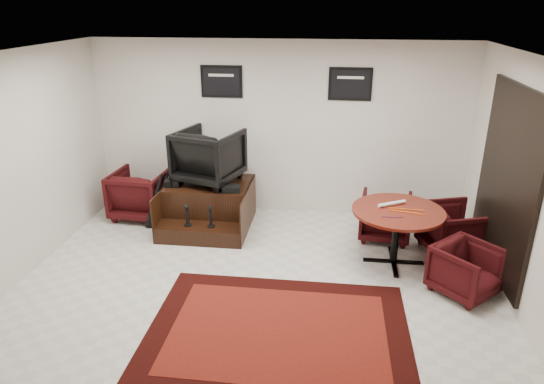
{
  "coord_description": "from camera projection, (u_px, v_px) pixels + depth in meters",
  "views": [
    {
      "loc": [
        0.84,
        -5.06,
        3.34
      ],
      "look_at": [
        0.1,
        0.9,
        0.95
      ],
      "focal_mm": 32.0,
      "sensor_mm": 36.0,
      "label": 1
    }
  ],
  "objects": [
    {
      "name": "table_chair_window",
      "position": [
        454.0,
        227.0,
        6.76
      ],
      "size": [
        0.9,
        0.93,
        0.78
      ],
      "primitive_type": "imported",
      "rotation": [
        0.0,
        0.0,
        1.87
      ],
      "color": "black",
      "rests_on": "ground"
    },
    {
      "name": "ground",
      "position": [
        255.0,
        290.0,
        6.0
      ],
      "size": [
        6.0,
        6.0,
        0.0
      ],
      "primitive_type": "plane",
      "color": "silver",
      "rests_on": "ground"
    },
    {
      "name": "armchair_side",
      "position": [
        140.0,
        192.0,
        7.9
      ],
      "size": [
        0.89,
        0.84,
        0.86
      ],
      "primitive_type": "imported",
      "rotation": [
        0.0,
        0.0,
        3.08
      ],
      "color": "black",
      "rests_on": "ground"
    },
    {
      "name": "polish_kit",
      "position": [
        231.0,
        189.0,
        7.22
      ],
      "size": [
        0.29,
        0.22,
        0.09
      ],
      "primitive_type": "cube",
      "rotation": [
        0.0,
        0.0,
        0.16
      ],
      "color": "black",
      "rests_on": "shine_podium"
    },
    {
      "name": "table_clutter",
      "position": [
        404.0,
        212.0,
        6.26
      ],
      "size": [
        0.57,
        0.31,
        0.01
      ],
      "color": "#F75D0D",
      "rests_on": "meeting_table"
    },
    {
      "name": "paper_roll",
      "position": [
        392.0,
        204.0,
        6.46
      ],
      "size": [
        0.39,
        0.25,
        0.05
      ],
      "primitive_type": "cylinder",
      "rotation": [
        0.0,
        1.57,
        0.52
      ],
      "color": "silver",
      "rests_on": "meeting_table"
    },
    {
      "name": "shine_podium",
      "position": [
        209.0,
        206.0,
        7.64
      ],
      "size": [
        1.32,
        1.35,
        0.68
      ],
      "color": "black",
      "rests_on": "ground"
    },
    {
      "name": "room_shell",
      "position": [
        291.0,
        150.0,
        5.41
      ],
      "size": [
        6.02,
        5.02,
        2.81
      ],
      "color": "silver",
      "rests_on": "ground"
    },
    {
      "name": "table_chair_corner",
      "position": [
        467.0,
        268.0,
        5.81
      ],
      "size": [
        0.93,
        0.92,
        0.7
      ],
      "primitive_type": "imported",
      "rotation": [
        0.0,
        0.0,
        0.76
      ],
      "color": "black",
      "rests_on": "ground"
    },
    {
      "name": "meeting_table",
      "position": [
        398.0,
        216.0,
        6.37
      ],
      "size": [
        1.2,
        1.2,
        0.79
      ],
      "color": "#4E130B",
      "rests_on": "ground"
    },
    {
      "name": "umbrella_hooked",
      "position": [
        161.0,
        196.0,
        7.66
      ],
      "size": [
        0.33,
        0.13,
        0.9
      ],
      "primitive_type": null,
      "color": "black",
      "rests_on": "ground"
    },
    {
      "name": "umbrella_black",
      "position": [
        155.0,
        200.0,
        7.46
      ],
      "size": [
        0.35,
        0.13,
        0.94
      ],
      "primitive_type": null,
      "color": "black",
      "rests_on": "ground"
    },
    {
      "name": "table_chair_back",
      "position": [
        386.0,
        215.0,
        7.2
      ],
      "size": [
        0.8,
        0.76,
        0.74
      ],
      "primitive_type": "imported",
      "rotation": [
        0.0,
        0.0,
        3.01
      ],
      "color": "black",
      "rests_on": "ground"
    },
    {
      "name": "area_rug",
      "position": [
        278.0,
        332.0,
        5.22
      ],
      "size": [
        2.82,
        2.11,
        0.01
      ],
      "color": "black",
      "rests_on": "ground"
    },
    {
      "name": "shoes_pair",
      "position": [
        174.0,
        182.0,
        7.48
      ],
      "size": [
        0.23,
        0.29,
        0.11
      ],
      "color": "black",
      "rests_on": "shine_podium"
    },
    {
      "name": "shine_chair",
      "position": [
        209.0,
        153.0,
        7.47
      ],
      "size": [
        1.11,
        1.07,
        0.92
      ],
      "primitive_type": "imported",
      "rotation": [
        0.0,
        0.0,
        2.83
      ],
      "color": "black",
      "rests_on": "shine_podium"
    }
  ]
}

